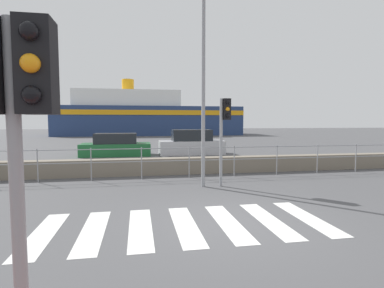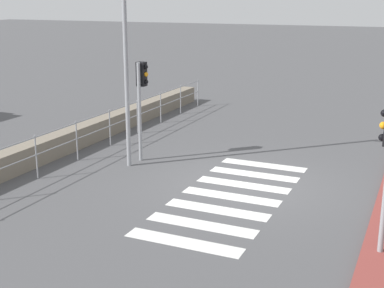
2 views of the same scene
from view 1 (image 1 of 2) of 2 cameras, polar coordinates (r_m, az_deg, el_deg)
ground_plane at (r=6.51m, az=7.26°, el=-14.57°), size 160.00×160.00×0.00m
crosswalk at (r=6.31m, az=-1.28°, el=-15.14°), size 5.85×2.40×0.01m
seawall at (r=12.11m, az=-1.24°, el=-4.13°), size 19.56×0.55×0.65m
harbor_fence at (r=11.19m, az=-0.54°, el=-2.53°), size 17.64×0.04×1.17m
traffic_light_near at (r=2.51m, az=-30.94°, el=6.80°), size 0.58×0.41×2.84m
traffic_light_far at (r=9.67m, az=6.20°, el=4.17°), size 0.34×0.32×2.83m
streetlamp at (r=9.52m, az=2.48°, el=15.34°), size 0.32×1.22×6.35m
ferry_boat at (r=47.34m, az=-8.82°, el=5.19°), size 27.51×8.67×8.49m
parked_car_green at (r=18.97m, az=-14.28°, el=-0.39°), size 4.16×1.84×1.37m
parked_car_silver at (r=19.21m, az=-0.11°, el=0.05°), size 4.13×1.73×1.57m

